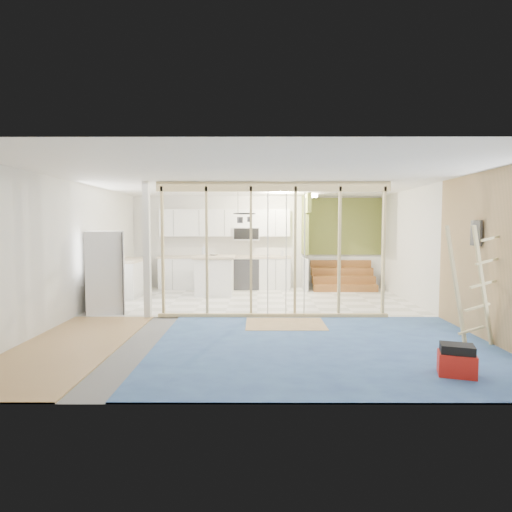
{
  "coord_description": "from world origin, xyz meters",
  "views": [
    {
      "loc": [
        0.0,
        -8.1,
        1.76
      ],
      "look_at": [
        -0.03,
        0.6,
        1.15
      ],
      "focal_mm": 30.0,
      "sensor_mm": 36.0,
      "label": 1
    }
  ],
  "objects_px": {
    "island": "(215,276)",
    "toolbox": "(457,361)",
    "fridge": "(106,272)",
    "ladder": "(473,285)"
  },
  "relations": [
    {
      "from": "toolbox",
      "to": "ladder",
      "type": "relative_size",
      "value": 0.27
    },
    {
      "from": "island",
      "to": "toolbox",
      "type": "bearing_deg",
      "value": -60.41
    },
    {
      "from": "fridge",
      "to": "toolbox",
      "type": "distance_m",
      "value": 6.54
    },
    {
      "from": "fridge",
      "to": "toolbox",
      "type": "relative_size",
      "value": 3.45
    },
    {
      "from": "fridge",
      "to": "ladder",
      "type": "distance_m",
      "value": 6.62
    },
    {
      "from": "fridge",
      "to": "island",
      "type": "distance_m",
      "value": 3.0
    },
    {
      "from": "fridge",
      "to": "ladder",
      "type": "xyz_separation_m",
      "value": [
        6.17,
        -2.4,
        0.07
      ]
    },
    {
      "from": "island",
      "to": "ladder",
      "type": "distance_m",
      "value": 6.29
    },
    {
      "from": "fridge",
      "to": "island",
      "type": "height_order",
      "value": "fridge"
    },
    {
      "from": "island",
      "to": "toolbox",
      "type": "xyz_separation_m",
      "value": [
        3.41,
        -5.92,
        -0.31
      ]
    }
  ]
}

